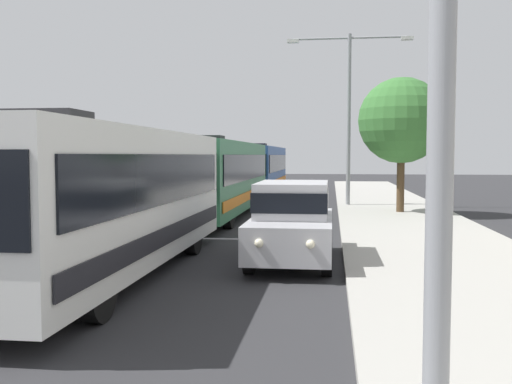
{
  "coord_description": "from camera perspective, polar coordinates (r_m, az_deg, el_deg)",
  "views": [
    {
      "loc": [
        3.3,
        1.25,
        2.53
      ],
      "look_at": [
        1.48,
        15.22,
        1.64
      ],
      "focal_mm": 40.76,
      "sensor_mm": 36.0,
      "label": 1
    }
  ],
  "objects": [
    {
      "name": "bus_lead",
      "position": [
        12.41,
        -14.36,
        -0.38
      ],
      "size": [
        2.58,
        10.49,
        3.21
      ],
      "color": "silver",
      "rests_on": "ground_plane"
    },
    {
      "name": "bus_middle",
      "position": [
        36.94,
        0.26,
        2.32
      ],
      "size": [
        2.58,
        11.85,
        3.21
      ],
      "color": "#284C8C",
      "rests_on": "ground_plane"
    },
    {
      "name": "box_truck_oncoming",
      "position": [
        41.8,
        -3.49,
        2.49
      ],
      "size": [
        2.35,
        7.42,
        3.15
      ],
      "color": "maroon",
      "rests_on": "ground_plane"
    },
    {
      "name": "bus_second_in_line",
      "position": [
        23.81,
        -3.73,
        1.6
      ],
      "size": [
        2.58,
        12.22,
        3.21
      ],
      "color": "#33724C",
      "rests_on": "ground_plane"
    },
    {
      "name": "white_suv",
      "position": [
        13.69,
        3.6,
        -2.67
      ],
      "size": [
        1.86,
        4.61,
        1.9
      ],
      "color": "#B7B7BC",
      "rests_on": "ground_plane"
    },
    {
      "name": "roadside_tree",
      "position": [
        25.19,
        14.09,
        6.8
      ],
      "size": [
        3.59,
        3.59,
        5.63
      ],
      "color": "#4C3823",
      "rests_on": "sidewalk"
    },
    {
      "name": "streetlamp_mid",
      "position": [
        28.49,
        9.1,
        8.86
      ],
      "size": [
        5.93,
        0.28,
        8.15
      ],
      "color": "gray",
      "rests_on": "sidewalk"
    }
  ]
}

